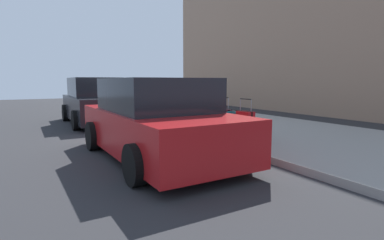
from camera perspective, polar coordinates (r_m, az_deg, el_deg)
ground_plane at (r=10.49m, az=-6.92°, el=-1.16°), size 40.00×40.00×0.00m
sidewalk_curb at (r=11.66m, az=4.48°, el=0.07°), size 18.00×5.00×0.14m
suitcase_red_0 at (r=7.19m, az=10.03°, el=-1.15°), size 0.44×0.25×1.01m
suitcase_teal_1 at (r=7.59m, az=8.13°, el=-0.89°), size 0.40×0.27×0.71m
suitcase_maroon_2 at (r=7.97m, az=5.84°, el=-0.38°), size 0.50×0.28×1.01m
suitcase_navy_3 at (r=8.38m, az=3.55°, el=-0.39°), size 0.44×0.25×0.76m
suitcase_black_4 at (r=8.75m, az=1.89°, el=0.08°), size 0.36×0.23×0.65m
suitcase_silver_5 at (r=9.17m, az=0.45°, el=0.88°), size 0.50×0.23×0.80m
suitcase_olive_6 at (r=9.67m, az=-0.78°, el=0.99°), size 0.44×0.23×0.72m
fire_hydrant at (r=10.22m, az=-2.62°, el=1.82°), size 0.39×0.21×0.80m
bollard_post at (r=10.87m, az=-5.21°, el=1.95°), size 0.11×0.11×0.77m
parked_car_red_0 at (r=6.08m, az=-6.73°, el=-0.18°), size 4.46×2.20×1.60m
parked_car_charcoal_1 at (r=11.56m, az=-17.91°, el=3.20°), size 4.26×1.97×1.67m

